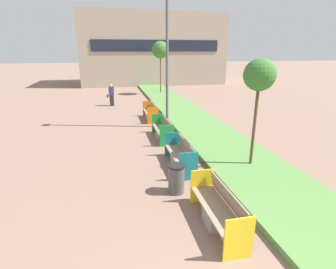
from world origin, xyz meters
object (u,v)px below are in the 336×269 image
Objects in this scene: bench_yellow_frame at (219,212)px; sapling_tree_far at (160,50)px; bench_orange_frame at (151,114)px; litter_bin at (176,179)px; street_lamp_post at (167,34)px; sapling_tree_near at (259,76)px; bench_teal_frame at (181,157)px; bench_green_frame at (163,131)px; pedestrian_walking at (111,95)px.

sapling_tree_far is (2.35, 19.13, 3.57)m from bench_yellow_frame.
bench_orange_frame is 2.36× the size of litter_bin.
street_lamp_post reaches higher than bench_orange_frame.
bench_teal_frame is at bearing 164.50° from sapling_tree_near.
bench_green_frame is 0.24× the size of street_lamp_post.
bench_green_frame reaches higher than litter_bin.
bench_green_frame is 1.05× the size of bench_orange_frame.
litter_bin is at bearing -109.11° from bench_teal_frame.
sapling_tree_far is at bearing 83.00° from bench_yellow_frame.
sapling_tree_near is at bearing -69.34° from pedestrian_walking.
bench_orange_frame is 4.69m from street_lamp_post.
bench_green_frame is at bearing -75.12° from pedestrian_walking.
bench_yellow_frame is at bearing -90.00° from bench_teal_frame.
bench_green_frame is 1.32× the size of pedestrian_walking.
bench_orange_frame is 10.00m from sapling_tree_far.
bench_teal_frame is 3.14m from bench_green_frame.
bench_yellow_frame is 2.55× the size of litter_bin.
sapling_tree_far reaches higher than bench_orange_frame.
bench_orange_frame is (-0.00, 3.58, -0.00)m from bench_green_frame.
litter_bin is 0.53× the size of pedestrian_walking.
sapling_tree_far is (2.93, 17.44, 3.51)m from litter_bin.
sapling_tree_near reaches higher than pedestrian_walking.
litter_bin is (-0.58, -4.82, 0.06)m from bench_green_frame.
bench_yellow_frame and bench_orange_frame have the same top height.
bench_teal_frame is 1.08× the size of bench_orange_frame.
pedestrian_walking reaches higher than bench_teal_frame.
bench_green_frame is at bearing 90.01° from bench_yellow_frame.
bench_yellow_frame and bench_green_frame have the same top height.
bench_green_frame is (-0.00, 6.51, -0.00)m from bench_yellow_frame.
pedestrian_walking is (-2.19, 11.38, 0.43)m from bench_teal_frame.
sapling_tree_near is (2.35, 2.72, 2.78)m from bench_yellow_frame.
bench_teal_frame is at bearing -79.11° from pedestrian_walking.
litter_bin is (-0.58, -1.68, 0.06)m from bench_teal_frame.
street_lamp_post reaches higher than pedestrian_walking.
pedestrian_walking is (-2.80, 6.38, -3.88)m from street_lamp_post.
bench_teal_frame is at bearing 90.00° from bench_yellow_frame.
bench_teal_frame is 11.60m from pedestrian_walking.
street_lamp_post is (0.61, 8.37, 4.31)m from bench_yellow_frame.
bench_teal_frame is 3.70m from sapling_tree_near.
bench_green_frame is at bearing -100.54° from sapling_tree_far.
street_lamp_post is 2.32× the size of sapling_tree_near.
pedestrian_walking is at bearing 110.66° from sapling_tree_near.
sapling_tree_near is 16.43m from sapling_tree_far.
litter_bin is (-0.58, -8.41, 0.06)m from bench_orange_frame.
bench_yellow_frame is 9.44m from street_lamp_post.
pedestrian_walking is (-2.19, 4.65, 0.44)m from bench_orange_frame.
street_lamp_post is at bearing 83.03° from bench_teal_frame.
bench_teal_frame is at bearing -89.99° from bench_green_frame.
bench_green_frame is at bearing -108.19° from street_lamp_post.
pedestrian_walking is at bearing 115.18° from bench_orange_frame.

